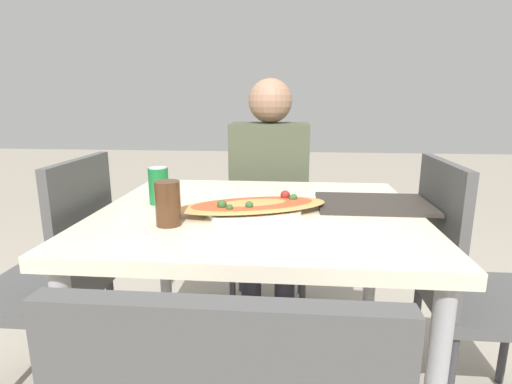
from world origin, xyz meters
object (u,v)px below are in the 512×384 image
(person_seated, at_px, (270,182))
(chair_side_left, at_px, (57,273))
(dining_table, at_px, (258,233))
(chair_far_seated, at_px, (270,213))
(pizza_main, at_px, (253,207))
(drink_glass, at_px, (168,203))
(chair_side_right, at_px, (469,282))
(soda_can, at_px, (159,186))

(person_seated, bearing_deg, chair_side_left, 44.58)
(dining_table, distance_m, person_seated, 0.66)
(chair_far_seated, distance_m, pizza_main, 0.86)
(dining_table, distance_m, chair_far_seated, 0.79)
(dining_table, relative_size, person_seated, 0.86)
(drink_glass, bearing_deg, dining_table, 37.81)
(chair_far_seated, distance_m, drink_glass, 1.04)
(pizza_main, relative_size, drink_glass, 4.04)
(chair_side_right, bearing_deg, drink_glass, -76.77)
(chair_side_right, distance_m, drink_glass, 1.00)
(chair_side_left, relative_size, chair_side_right, 1.00)
(pizza_main, distance_m, drink_glass, 0.27)
(chair_side_right, distance_m, person_seated, 0.95)
(soda_can, bearing_deg, chair_far_seated, 65.15)
(chair_side_right, xyz_separation_m, drink_glass, (-0.93, -0.22, 0.30))
(chair_far_seated, xyz_separation_m, pizza_main, (-0.01, -0.82, 0.26))
(dining_table, height_order, drink_glass, drink_glass)
(person_seated, height_order, drink_glass, person_seated)
(chair_far_seated, distance_m, chair_side_left, 1.06)
(soda_can, bearing_deg, pizza_main, -14.12)
(chair_far_seated, height_order, chair_side_right, same)
(pizza_main, bearing_deg, dining_table, 74.14)
(pizza_main, bearing_deg, person_seated, 89.02)
(dining_table, bearing_deg, chair_far_seated, 89.97)
(soda_can, bearing_deg, person_seated, 61.19)
(chair_side_left, height_order, drink_glass, chair_side_left)
(person_seated, bearing_deg, chair_side_right, 137.96)
(person_seated, height_order, pizza_main, person_seated)
(pizza_main, bearing_deg, chair_far_seated, 89.16)
(pizza_main, height_order, drink_glass, drink_glass)
(chair_side_right, xyz_separation_m, person_seated, (-0.69, 0.63, 0.19))
(chair_far_seated, relative_size, chair_side_left, 1.00)
(chair_side_right, distance_m, soda_can, 1.08)
(chair_side_right, xyz_separation_m, soda_can, (-1.03, 0.01, 0.30))
(drink_glass, bearing_deg, chair_far_seated, 76.08)
(chair_far_seated, height_order, drink_glass, chair_far_seated)
(chair_side_right, bearing_deg, chair_side_left, -87.57)
(person_seated, bearing_deg, dining_table, 89.96)
(person_seated, xyz_separation_m, drink_glass, (-0.24, -0.84, 0.11))
(chair_side_left, bearing_deg, pizza_main, -91.37)
(chair_side_right, height_order, person_seated, person_seated)
(soda_can, bearing_deg, chair_side_right, -0.41)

